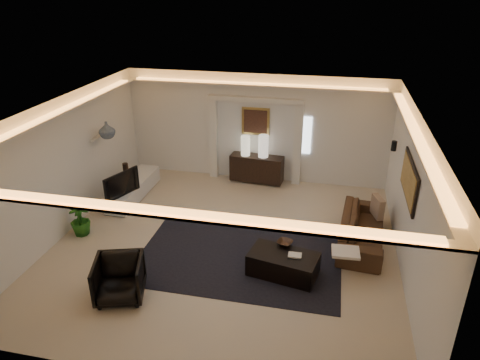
% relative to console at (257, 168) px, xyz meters
% --- Properties ---
extents(floor, '(7.00, 7.00, 0.00)m').
position_rel_console_xyz_m(floor, '(-0.09, -3.25, -0.40)').
color(floor, '#C5B08E').
rests_on(floor, ground).
extents(ceiling, '(7.00, 7.00, 0.00)m').
position_rel_console_xyz_m(ceiling, '(-0.09, -3.25, 2.50)').
color(ceiling, white).
rests_on(ceiling, ground).
extents(wall_back, '(7.00, 0.00, 7.00)m').
position_rel_console_xyz_m(wall_back, '(-0.09, 0.25, 1.05)').
color(wall_back, white).
rests_on(wall_back, ground).
extents(wall_front, '(7.00, 0.00, 7.00)m').
position_rel_console_xyz_m(wall_front, '(-0.09, -6.75, 1.05)').
color(wall_front, white).
rests_on(wall_front, ground).
extents(wall_left, '(0.00, 7.00, 7.00)m').
position_rel_console_xyz_m(wall_left, '(-3.59, -3.25, 1.05)').
color(wall_left, white).
rests_on(wall_left, ground).
extents(wall_right, '(0.00, 7.00, 7.00)m').
position_rel_console_xyz_m(wall_right, '(3.41, -3.25, 1.05)').
color(wall_right, white).
rests_on(wall_right, ground).
extents(cove_soffit, '(7.00, 7.00, 0.04)m').
position_rel_console_xyz_m(cove_soffit, '(-0.09, -3.25, 2.22)').
color(cove_soffit, silver).
rests_on(cove_soffit, ceiling).
extents(daylight_slit, '(0.25, 0.03, 1.00)m').
position_rel_console_xyz_m(daylight_slit, '(1.26, 0.23, 0.95)').
color(daylight_slit, white).
rests_on(daylight_slit, wall_back).
extents(area_rug, '(4.00, 3.00, 0.01)m').
position_rel_console_xyz_m(area_rug, '(0.31, -3.45, -0.39)').
color(area_rug, black).
rests_on(area_rug, ground).
extents(pilaster_left, '(0.22, 0.20, 2.20)m').
position_rel_console_xyz_m(pilaster_left, '(-1.24, 0.15, 0.70)').
color(pilaster_left, silver).
rests_on(pilaster_left, ground).
extents(pilaster_right, '(0.22, 0.20, 2.20)m').
position_rel_console_xyz_m(pilaster_right, '(1.06, 0.15, 0.70)').
color(pilaster_right, silver).
rests_on(pilaster_right, ground).
extents(alcove_header, '(2.52, 0.20, 0.12)m').
position_rel_console_xyz_m(alcove_header, '(-0.09, 0.15, 1.85)').
color(alcove_header, silver).
rests_on(alcove_header, wall_back).
extents(painting_frame, '(0.74, 0.04, 0.74)m').
position_rel_console_xyz_m(painting_frame, '(-0.09, 0.22, 1.25)').
color(painting_frame, tan).
rests_on(painting_frame, wall_back).
extents(painting_canvas, '(0.62, 0.02, 0.62)m').
position_rel_console_xyz_m(painting_canvas, '(-0.09, 0.19, 1.25)').
color(painting_canvas, '#4C2D1E').
rests_on(painting_canvas, wall_back).
extents(art_panel_frame, '(0.04, 1.64, 0.74)m').
position_rel_console_xyz_m(art_panel_frame, '(3.38, -2.95, 1.30)').
color(art_panel_frame, black).
rests_on(art_panel_frame, wall_right).
extents(art_panel_gold, '(0.02, 1.50, 0.62)m').
position_rel_console_xyz_m(art_panel_gold, '(3.35, -2.95, 1.30)').
color(art_panel_gold, tan).
rests_on(art_panel_gold, wall_right).
extents(wall_sconce, '(0.12, 0.12, 0.22)m').
position_rel_console_xyz_m(wall_sconce, '(3.29, -1.05, 1.28)').
color(wall_sconce, black).
rests_on(wall_sconce, wall_right).
extents(wall_niche, '(0.10, 0.55, 0.04)m').
position_rel_console_xyz_m(wall_niche, '(-3.53, -1.85, 1.25)').
color(wall_niche, silver).
rests_on(wall_niche, wall_left).
extents(console, '(1.46, 0.57, 0.71)m').
position_rel_console_xyz_m(console, '(0.00, 0.00, 0.00)').
color(console, black).
rests_on(console, ground).
extents(lamp_left, '(0.27, 0.27, 0.54)m').
position_rel_console_xyz_m(lamp_left, '(-0.32, 0.00, 0.69)').
color(lamp_left, beige).
rests_on(lamp_left, console).
extents(lamp_right, '(0.32, 0.32, 0.60)m').
position_rel_console_xyz_m(lamp_right, '(0.17, -0.01, 0.69)').
color(lamp_right, beige).
rests_on(lamp_right, console).
extents(media_ledge, '(0.55, 2.18, 0.41)m').
position_rel_console_xyz_m(media_ledge, '(-2.89, -1.56, -0.17)').
color(media_ledge, silver).
rests_on(media_ledge, ground).
extents(tv, '(1.01, 0.49, 0.59)m').
position_rel_console_xyz_m(tv, '(-2.87, -2.32, 0.35)').
color(tv, black).
rests_on(tv, media_ledge).
extents(figurine, '(0.17, 0.17, 0.38)m').
position_rel_console_xyz_m(figurine, '(-3.17, -1.35, 0.24)').
color(figurine, black).
rests_on(figurine, media_ledge).
extents(ginger_jar, '(0.47, 0.47, 0.40)m').
position_rel_console_xyz_m(ginger_jar, '(-3.24, -1.89, 1.47)').
color(ginger_jar, slate).
rests_on(ginger_jar, wall_niche).
extents(plant, '(0.57, 0.57, 0.75)m').
position_rel_console_xyz_m(plant, '(-3.24, -3.49, -0.03)').
color(plant, '#1C5213').
rests_on(plant, ground).
extents(sofa, '(2.28, 1.06, 0.65)m').
position_rel_console_xyz_m(sofa, '(2.70, -2.53, -0.08)').
color(sofa, '#3F291B').
rests_on(sofa, ground).
extents(throw_blanket, '(0.52, 0.43, 0.05)m').
position_rel_console_xyz_m(throw_blanket, '(2.34, -3.83, 0.15)').
color(throw_blanket, '#FFE4C8').
rests_on(throw_blanket, sofa).
extents(throw_pillow, '(0.27, 0.48, 0.46)m').
position_rel_console_xyz_m(throw_pillow, '(3.02, -1.89, 0.15)').
color(throw_pillow, '#9B7E65').
rests_on(throw_pillow, sofa).
extents(coffee_table, '(1.37, 0.92, 0.47)m').
position_rel_console_xyz_m(coffee_table, '(1.23, -3.98, -0.20)').
color(coffee_table, '#2D261F').
rests_on(coffee_table, ground).
extents(bowl, '(0.37, 0.37, 0.07)m').
position_rel_console_xyz_m(bowl, '(1.21, -3.64, 0.05)').
color(bowl, '#342319').
rests_on(bowl, coffee_table).
extents(magazine, '(0.25, 0.18, 0.03)m').
position_rel_console_xyz_m(magazine, '(1.43, -3.99, 0.02)').
color(magazine, beige).
rests_on(magazine, coffee_table).
extents(armchair, '(1.02, 1.03, 0.76)m').
position_rel_console_xyz_m(armchair, '(-1.46, -5.23, -0.02)').
color(armchair, black).
rests_on(armchair, ground).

